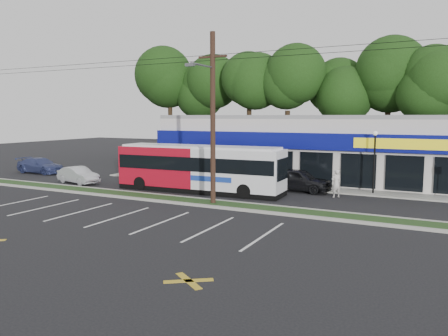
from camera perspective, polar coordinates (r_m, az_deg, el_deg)
name	(u,v)px	position (r m, az deg, el deg)	size (l,w,h in m)	color
ground	(162,203)	(26.74, -8.15, -4.55)	(120.00, 120.00, 0.00)	black
grass_strip	(171,199)	(27.53, -6.96, -4.07)	(40.00, 1.60, 0.12)	#223D19
curb_south	(163,201)	(26.84, -7.97, -4.35)	(40.00, 0.25, 0.14)	#9E9E93
curb_north	(178,197)	(28.23, -6.00, -3.77)	(40.00, 0.25, 0.14)	#9E9E93
sidewalk	(288,187)	(32.50, 8.39, -2.43)	(32.00, 2.20, 0.10)	#9E9E93
strip_mall	(320,146)	(38.67, 12.41, 2.83)	(25.00, 12.55, 5.30)	beige
utility_pole	(210,113)	(25.51, -1.88, 7.21)	(50.00, 2.77, 10.00)	black
lamp_post	(375,155)	(30.64, 19.07, 1.64)	(0.30, 0.30, 4.25)	black
tree_line	(331,86)	(48.84, 13.85, 10.37)	(46.76, 6.76, 11.83)	black
metrobus	(199,167)	(30.19, -3.23, 0.08)	(12.01, 2.96, 3.21)	#A80C1E
car_dark	(298,180)	(30.97, 9.65, -1.52)	(1.89, 4.69, 1.60)	black
car_silver	(78,175)	(35.85, -18.50, -0.89)	(1.37, 3.92, 1.29)	#ACAFB4
car_blue	(40,165)	(43.47, -22.85, 0.31)	(1.98, 4.87, 1.41)	navy
pedestrian_a	(336,183)	(29.06, 14.44, -1.95)	(0.67, 0.44, 1.83)	beige
pedestrian_b	(281,179)	(30.55, 7.39, -1.48)	(0.83, 0.65, 1.71)	beige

